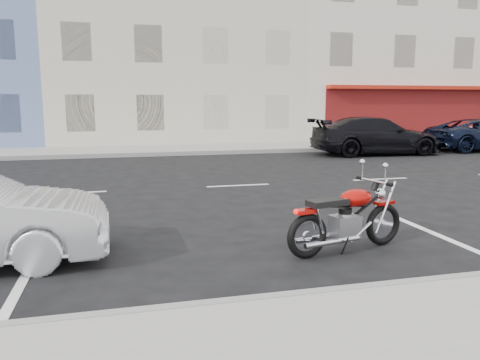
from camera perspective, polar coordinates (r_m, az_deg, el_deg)
The scene contains 9 objects.
ground at distance 12.41m, azimuth 8.76°, elevation -0.28°, with size 120.00×120.00×0.00m, color black.
sidewalk_far at distance 20.06m, azimuth -14.73°, elevation 3.46°, with size 80.00×3.40×0.15m, color gray.
curb_near at distance 4.71m, azimuth -15.90°, elevation -16.13°, with size 80.00×0.12×0.16m, color gray.
curb_far at distance 18.36m, azimuth -14.76°, elevation 2.94°, with size 80.00×0.12×0.16m, color gray.
bldg_cream at distance 27.94m, azimuth -8.71°, elevation 16.96°, with size 12.00×12.00×11.50m, color beige.
bldg_corner at distance 32.03m, azimuth 16.19°, elevation 16.63°, with size 14.00×12.00×12.50m, color beige.
fire_hydrant at distance 25.98m, azimuth 26.24°, elevation 5.12°, with size 0.20×0.20×0.72m.
motorcycle at distance 7.20m, azimuth 17.24°, elevation -4.07°, with size 1.95×0.76×0.99m.
car_far at distance 19.43m, azimuth 16.16°, elevation 5.19°, with size 2.09×5.13×1.49m, color black.
Camera 1 is at (-4.80, -11.25, 2.09)m, focal length 35.00 mm.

